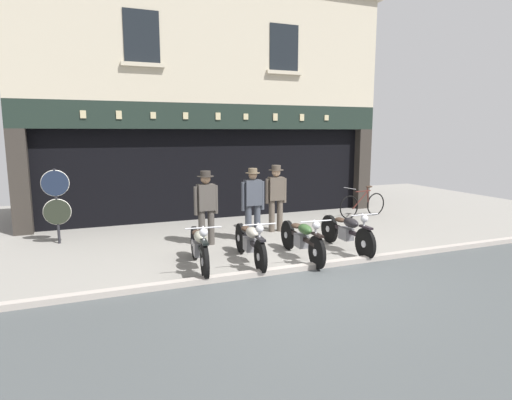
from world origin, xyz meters
name	(u,v)px	position (x,y,z in m)	size (l,w,h in m)	color
ground	(327,293)	(0.00, -0.98, -0.04)	(22.47, 22.00, 0.18)	gray
shop_facade	(200,155)	(0.00, 6.98, 1.78)	(10.77, 4.42, 6.72)	black
motorcycle_left	(199,246)	(-1.63, 0.87, 0.43)	(0.62, 1.98, 0.93)	black
motorcycle_center_left	(250,242)	(-0.62, 0.87, 0.42)	(0.62, 2.05, 0.91)	black
motorcycle_center	(302,238)	(0.44, 0.73, 0.42)	(0.62, 2.06, 0.91)	black
motorcycle_center_right	(347,231)	(1.60, 0.89, 0.42)	(0.62, 2.06, 0.92)	black
salesman_left	(206,204)	(-1.05, 2.46, 0.93)	(0.56, 0.37, 1.67)	#47423D
shopkeeper_center	(253,201)	(0.04, 2.40, 0.94)	(0.56, 0.33, 1.70)	#3D424C
salesman_right	(276,195)	(0.94, 3.10, 0.95)	(0.56, 0.37, 1.70)	brown
tyre_sign_pole	(56,199)	(-4.15, 3.83, 1.04)	(0.60, 0.06, 1.71)	#232328
advert_board_near	(262,163)	(1.51, 5.40, 1.58)	(0.78, 0.03, 0.96)	silver
advert_board_far	(292,162)	(2.54, 5.40, 1.57)	(0.82, 0.03, 0.97)	silver
leaning_bicycle	(363,204)	(4.17, 3.88, 0.37)	(1.75, 0.50, 0.94)	black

